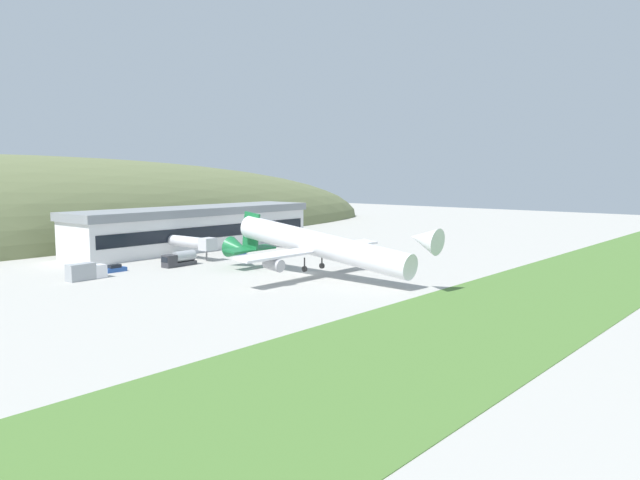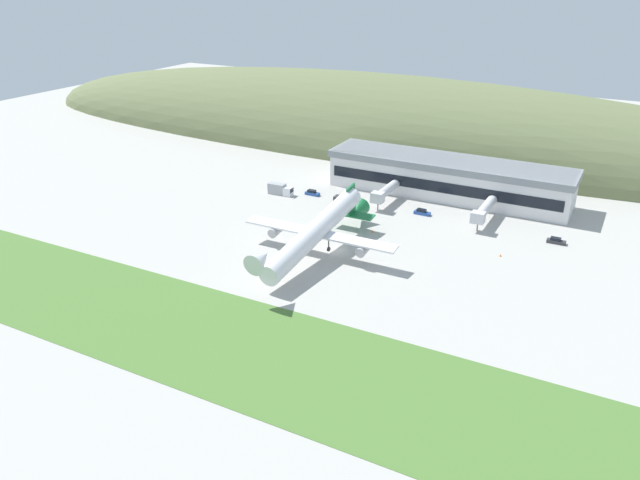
% 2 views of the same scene
% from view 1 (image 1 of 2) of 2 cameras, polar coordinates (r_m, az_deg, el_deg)
% --- Properties ---
extents(ground_plane, '(458.30, 458.30, 0.00)m').
position_cam_1_polar(ground_plane, '(126.87, -1.15, -3.08)').
color(ground_plane, '#ADAAA3').
extents(grass_strip_foreground, '(412.47, 30.33, 0.08)m').
position_cam_1_polar(grass_strip_foreground, '(103.57, 17.94, -5.51)').
color(grass_strip_foreground, '#4C7533').
rests_on(grass_strip_foreground, ground_plane).
extents(terminal_building, '(71.36, 16.33, 11.19)m').
position_cam_1_polar(terminal_building, '(170.09, -11.31, 1.35)').
color(terminal_building, silver).
rests_on(terminal_building, ground_plane).
extents(jetway_0, '(3.38, 14.91, 5.43)m').
position_cam_1_polar(jetway_0, '(149.65, -11.49, -0.23)').
color(jetway_0, silver).
rests_on(jetway_0, ground_plane).
extents(jetway_1, '(3.38, 16.60, 5.43)m').
position_cam_1_polar(jetway_1, '(168.14, -3.69, 0.60)').
color(jetway_1, silver).
rests_on(jetway_1, ground_plane).
extents(cargo_airplane, '(38.76, 52.13, 11.08)m').
position_cam_1_polar(cargo_airplane, '(120.83, -0.26, -0.51)').
color(cargo_airplane, silver).
extents(service_car_0, '(4.52, 1.72, 1.48)m').
position_cam_1_polar(service_car_0, '(180.41, 1.43, -0.08)').
color(service_car_0, '#333338').
rests_on(service_car_0, ground_plane).
extents(service_car_1, '(4.45, 1.73, 1.58)m').
position_cam_1_polar(service_car_1, '(135.56, -18.21, -2.51)').
color(service_car_1, '#264C99').
rests_on(service_car_1, ground_plane).
extents(service_car_2, '(4.56, 1.75, 1.57)m').
position_cam_1_polar(service_car_2, '(156.34, -7.58, -1.11)').
color(service_car_2, '#264C99').
rests_on(service_car_2, ground_plane).
extents(fuel_truck, '(8.15, 2.66, 3.26)m').
position_cam_1_polar(fuel_truck, '(140.00, -12.71, -1.71)').
color(fuel_truck, '#333338').
rests_on(fuel_truck, ground_plane).
extents(box_truck, '(7.76, 2.71, 3.24)m').
position_cam_1_polar(box_truck, '(127.66, -20.63, -2.73)').
color(box_truck, silver).
rests_on(box_truck, ground_plane).
extents(traffic_cone_0, '(0.52, 0.52, 0.58)m').
position_cam_1_polar(traffic_cone_0, '(138.92, -4.76, -2.16)').
color(traffic_cone_0, orange).
rests_on(traffic_cone_0, ground_plane).
extents(traffic_cone_1, '(0.52, 0.52, 0.58)m').
position_cam_1_polar(traffic_cone_1, '(163.87, 2.98, -0.85)').
color(traffic_cone_1, orange).
rests_on(traffic_cone_1, ground_plane).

